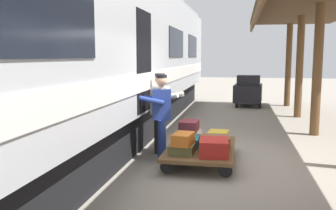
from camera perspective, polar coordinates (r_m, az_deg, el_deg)
The scene contains 14 objects.
ground_plane at distance 7.41m, azimuth 9.82°, elevation -8.67°, with size 60.00×60.00×0.00m, color gray.
train_car at distance 7.88m, azimuth -14.39°, elevation 7.35°, with size 3.02×21.37×4.00m.
luggage_cart at distance 7.26m, azimuth 5.14°, elevation -6.79°, with size 1.29×2.13×0.30m.
suitcase_yellow_case at distance 7.78m, azimuth 7.74°, elevation -4.83°, with size 0.40×0.60×0.19m, color gold.
suitcase_olive_duffel at distance 6.70m, azimuth 2.15°, elevation -6.86°, with size 0.44×0.44×0.17m, color brown.
suitcase_cream_canvas at distance 7.83m, azimuth 3.50°, elevation -4.70°, with size 0.47×0.55×0.19m, color beige.
suitcase_red_plastic at distance 6.63m, azimuth 7.13°, elevation -6.54°, with size 0.50×0.62×0.29m, color #AD231E.
suitcase_teal_softside at distance 7.27m, azimuth 2.88°, elevation -5.69°, with size 0.49×0.57×0.18m, color #1E666B.
suitcase_brown_leather at distance 7.20m, azimuth 7.46°, elevation -5.68°, with size 0.50×0.53×0.22m, color brown.
suitcase_burgundy_valise at distance 7.82m, azimuth 3.31°, elevation -3.22°, with size 0.37×0.52×0.21m, color maroon.
suitcase_orange_carryall at distance 6.65m, azimuth 2.35°, elevation -5.30°, with size 0.32×0.51×0.21m, color #CC6B23.
porter_in_overalls at distance 7.25m, azimuth -1.16°, elevation -1.42°, with size 0.72×0.54×1.70m.
porter_by_door at distance 7.82m, azimuth -1.14°, elevation -0.77°, with size 0.72×0.53×1.70m.
baggage_tug at distance 15.61m, azimuth 12.34°, elevation 2.10°, with size 1.23×1.78×1.30m.
Camera 1 is at (-0.13, 7.12, 2.05)m, focal length 39.24 mm.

